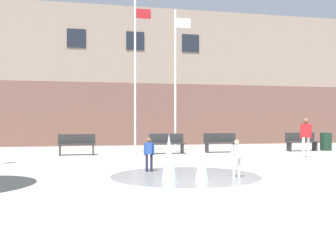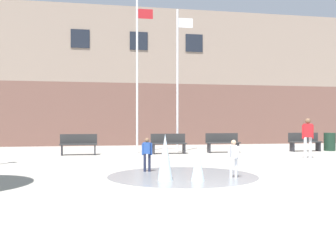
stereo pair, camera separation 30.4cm
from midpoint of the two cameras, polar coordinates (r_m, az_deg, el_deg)
The scene contains 13 objects.
ground_plane at distance 7.57m, azimuth 11.42°, elevation -10.48°, with size 100.00×100.00×0.00m, color #9E998E.
library_building at distance 27.27m, azimuth -5.93°, elevation 6.52°, with size 36.00×6.05×8.51m.
splash_fountain at distance 10.03m, azimuth 1.25°, elevation -5.67°, with size 4.02×4.02×1.15m.
park_bench_center at distance 17.56m, azimuth -13.60°, elevation -2.57°, with size 1.60×0.44×0.91m.
park_bench_under_right_flagpole at distance 17.82m, azimuth -0.66°, elevation -2.51°, with size 1.60×0.44×0.91m.
park_bench_near_trashcan at distance 18.74m, azimuth 7.17°, elevation -2.36°, with size 1.60×0.44×0.91m.
park_bench_far_right at distance 20.51m, azimuth 18.37°, elevation -2.13°, with size 1.60×0.44×0.91m.
adult_watching at distance 16.64m, azimuth 18.89°, elevation -1.20°, with size 0.50×0.32×1.59m.
child_in_fountain at distance 10.35m, azimuth 9.10°, elevation -4.24°, with size 0.31×0.22×0.99m.
child_running at distance 11.45m, azimuth -3.52°, elevation -3.76°, with size 0.31×0.21×0.99m.
flagpole_left at distance 18.64m, azimuth -5.17°, elevation 7.91°, with size 0.80×0.10×7.16m.
flagpole_right at distance 18.95m, azimuth 0.71°, elevation 7.27°, with size 0.80×0.10×6.82m.
trash_can at distance 21.30m, azimuth 21.55°, elevation -2.12°, with size 0.56×0.56×0.90m, color #193323.
Camera 1 is at (-3.13, -6.77, 1.46)m, focal length 42.00 mm.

